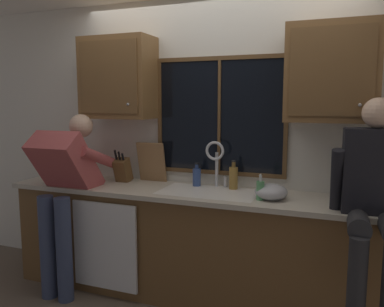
{
  "coord_description": "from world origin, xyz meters",
  "views": [
    {
      "loc": [
        1.04,
        -3.26,
        1.65
      ],
      "look_at": [
        -0.1,
        -0.3,
        1.23
      ],
      "focal_mm": 36.59,
      "sensor_mm": 36.0,
      "label": 1
    }
  ],
  "objects_px": {
    "person_standing": "(65,184)",
    "knife_block": "(123,170)",
    "cutting_board": "(152,162)",
    "mixing_bowl": "(271,192)",
    "person_sitting_on_counter": "(375,188)",
    "bottle_green_glass": "(233,177)",
    "bottle_tall_clear": "(197,177)",
    "soap_dispenser": "(260,190)"
  },
  "relations": [
    {
      "from": "bottle_green_glass",
      "to": "bottle_tall_clear",
      "type": "distance_m",
      "value": 0.33
    },
    {
      "from": "person_sitting_on_counter",
      "to": "bottle_tall_clear",
      "type": "distance_m",
      "value": 1.45
    },
    {
      "from": "person_standing",
      "to": "mixing_bowl",
      "type": "distance_m",
      "value": 1.72
    },
    {
      "from": "person_standing",
      "to": "knife_block",
      "type": "xyz_separation_m",
      "value": [
        0.32,
        0.41,
        0.07
      ]
    },
    {
      "from": "knife_block",
      "to": "cutting_board",
      "type": "distance_m",
      "value": 0.27
    },
    {
      "from": "person_sitting_on_counter",
      "to": "bottle_green_glass",
      "type": "height_order",
      "value": "person_sitting_on_counter"
    },
    {
      "from": "bottle_tall_clear",
      "to": "bottle_green_glass",
      "type": "bearing_deg",
      "value": -0.84
    },
    {
      "from": "person_sitting_on_counter",
      "to": "mixing_bowl",
      "type": "height_order",
      "value": "person_sitting_on_counter"
    },
    {
      "from": "knife_block",
      "to": "bottle_green_glass",
      "type": "bearing_deg",
      "value": 3.73
    },
    {
      "from": "mixing_bowl",
      "to": "bottle_tall_clear",
      "type": "bearing_deg",
      "value": 161.58
    },
    {
      "from": "soap_dispenser",
      "to": "cutting_board",
      "type": "bearing_deg",
      "value": 163.35
    },
    {
      "from": "cutting_board",
      "to": "soap_dispenser",
      "type": "bearing_deg",
      "value": -16.65
    },
    {
      "from": "person_standing",
      "to": "soap_dispenser",
      "type": "bearing_deg",
      "value": 6.87
    },
    {
      "from": "person_standing",
      "to": "cutting_board",
      "type": "height_order",
      "value": "person_standing"
    },
    {
      "from": "soap_dispenser",
      "to": "bottle_green_glass",
      "type": "xyz_separation_m",
      "value": [
        -0.28,
        0.28,
        0.03
      ]
    },
    {
      "from": "person_standing",
      "to": "knife_block",
      "type": "bearing_deg",
      "value": 52.07
    },
    {
      "from": "mixing_bowl",
      "to": "bottle_tall_clear",
      "type": "relative_size",
      "value": 1.2
    },
    {
      "from": "cutting_board",
      "to": "mixing_bowl",
      "type": "height_order",
      "value": "cutting_board"
    },
    {
      "from": "person_standing",
      "to": "cutting_board",
      "type": "bearing_deg",
      "value": 42.66
    },
    {
      "from": "person_sitting_on_counter",
      "to": "knife_block",
      "type": "distance_m",
      "value": 2.11
    },
    {
      "from": "knife_block",
      "to": "bottle_tall_clear",
      "type": "relative_size",
      "value": 1.57
    },
    {
      "from": "knife_block",
      "to": "cutting_board",
      "type": "xyz_separation_m",
      "value": [
        0.24,
        0.11,
        0.07
      ]
    },
    {
      "from": "person_sitting_on_counter",
      "to": "soap_dispenser",
      "type": "relative_size",
      "value": 6.33
    },
    {
      "from": "person_standing",
      "to": "mixing_bowl",
      "type": "height_order",
      "value": "person_standing"
    },
    {
      "from": "person_standing",
      "to": "cutting_board",
      "type": "xyz_separation_m",
      "value": [
        0.56,
        0.52,
        0.15
      ]
    },
    {
      "from": "knife_block",
      "to": "soap_dispenser",
      "type": "height_order",
      "value": "knife_block"
    },
    {
      "from": "person_standing",
      "to": "knife_block",
      "type": "relative_size",
      "value": 4.79
    },
    {
      "from": "mixing_bowl",
      "to": "soap_dispenser",
      "type": "distance_m",
      "value": 0.09
    },
    {
      "from": "cutting_board",
      "to": "bottle_tall_clear",
      "type": "xyz_separation_m",
      "value": [
        0.46,
        -0.04,
        -0.1
      ]
    },
    {
      "from": "bottle_green_glass",
      "to": "knife_block",
      "type": "bearing_deg",
      "value": -176.27
    },
    {
      "from": "soap_dispenser",
      "to": "knife_block",
      "type": "bearing_deg",
      "value": 170.84
    },
    {
      "from": "cutting_board",
      "to": "mixing_bowl",
      "type": "bearing_deg",
      "value": -13.03
    },
    {
      "from": "knife_block",
      "to": "bottle_green_glass",
      "type": "xyz_separation_m",
      "value": [
        1.03,
        0.07,
        -0.01
      ]
    },
    {
      "from": "knife_block",
      "to": "person_sitting_on_counter",
      "type": "bearing_deg",
      "value": -10.22
    },
    {
      "from": "person_sitting_on_counter",
      "to": "bottle_tall_clear",
      "type": "bearing_deg",
      "value": 162.04
    },
    {
      "from": "cutting_board",
      "to": "soap_dispenser",
      "type": "distance_m",
      "value": 1.12
    },
    {
      "from": "mixing_bowl",
      "to": "bottle_green_glass",
      "type": "bearing_deg",
      "value": 147.75
    },
    {
      "from": "mixing_bowl",
      "to": "bottle_green_glass",
      "type": "height_order",
      "value": "bottle_green_glass"
    },
    {
      "from": "knife_block",
      "to": "mixing_bowl",
      "type": "relative_size",
      "value": 1.31
    },
    {
      "from": "cutting_board",
      "to": "bottle_green_glass",
      "type": "height_order",
      "value": "cutting_board"
    },
    {
      "from": "soap_dispenser",
      "to": "bottle_tall_clear",
      "type": "height_order",
      "value": "bottle_tall_clear"
    },
    {
      "from": "cutting_board",
      "to": "mixing_bowl",
      "type": "xyz_separation_m",
      "value": [
        1.14,
        -0.26,
        -0.13
      ]
    }
  ]
}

